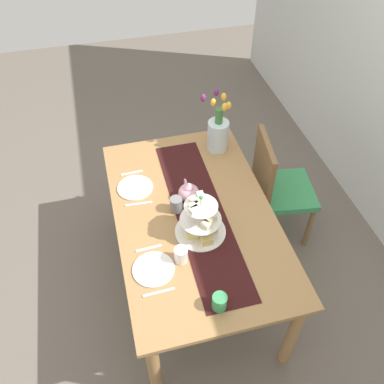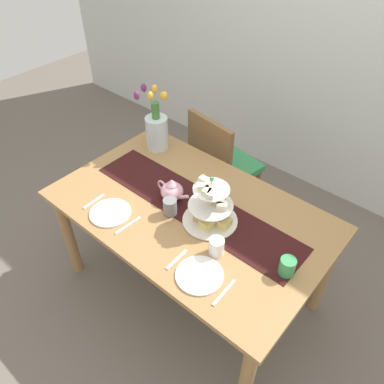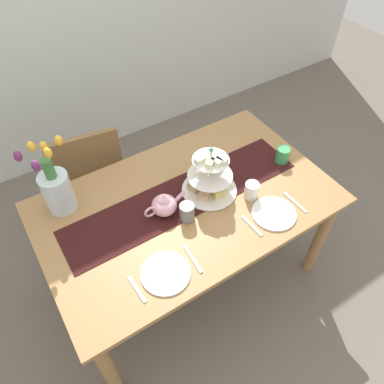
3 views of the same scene
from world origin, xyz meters
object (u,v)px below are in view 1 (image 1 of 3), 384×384
object	(u,v)px
teapot	(189,192)
tulip_vase	(218,132)
fork_right	(149,248)
mug_grey	(176,204)
tiered_cake_stand	(201,222)
dining_table	(194,225)
knife_left	(139,204)
mug_white_text	(181,255)
mug_orange	(219,302)
knife_right	(159,292)
chair_left	(276,185)
fork_left	(132,173)
dinner_plate_left	(135,188)
dinner_plate_right	(154,269)

from	to	relation	value
teapot	tulip_vase	bearing A→B (deg)	143.48
fork_right	mug_grey	world-z (taller)	mug_grey
teapot	tiered_cake_stand	bearing A→B (deg)	0.21
dining_table	knife_left	size ratio (longest dim) A/B	9.15
dining_table	mug_white_text	size ratio (longest dim) A/B	16.38
fork_right	mug_orange	distance (m)	0.53
tulip_vase	mug_grey	bearing A→B (deg)	-39.35
knife_right	mug_grey	xyz separation A→B (m)	(-0.54, 0.22, 0.05)
chair_left	teapot	size ratio (longest dim) A/B	3.82
fork_left	mug_white_text	bearing A→B (deg)	11.83
chair_left	tiered_cake_stand	size ratio (longest dim) A/B	2.99
chair_left	mug_grey	xyz separation A→B (m)	(0.26, -0.80, 0.28)
dinner_plate_left	tulip_vase	bearing A→B (deg)	111.90
knife_left	fork_right	world-z (taller)	same
knife_left	mug_grey	bearing A→B (deg)	63.93
chair_left	mug_grey	bearing A→B (deg)	-72.37
dining_table	chair_left	bearing A→B (deg)	114.07
dinner_plate_right	fork_right	size ratio (longest dim) A/B	1.53
dining_table	fork_right	size ratio (longest dim) A/B	10.37
dining_table	knife_right	bearing A→B (deg)	-33.44
knife_left	tiered_cake_stand	bearing A→B (deg)	45.28
teapot	dinner_plate_right	bearing A→B (deg)	-33.90
tiered_cake_stand	knife_left	bearing A→B (deg)	-134.72
tiered_cake_stand	knife_right	xyz separation A→B (m)	(0.33, -0.32, -0.09)
dining_table	tulip_vase	distance (m)	0.69
mug_grey	mug_white_text	xyz separation A→B (m)	(0.37, -0.06, -0.00)
chair_left	fork_left	xyz separation A→B (m)	(-0.14, -1.02, 0.23)
knife_right	mug_white_text	world-z (taller)	mug_white_text
dinner_plate_right	tulip_vase	bearing A→B (deg)	144.83
fork_right	dinner_plate_left	bearing A→B (deg)	180.00
chair_left	knife_left	world-z (taller)	chair_left
tiered_cake_stand	mug_grey	size ratio (longest dim) A/B	3.20
dinner_plate_right	mug_orange	size ratio (longest dim) A/B	2.42
dinner_plate_left	knife_right	distance (m)	0.79
dinner_plate_left	knife_left	distance (m)	0.15
knife_left	fork_right	xyz separation A→B (m)	(0.35, 0.00, 0.00)
dining_table	tiered_cake_stand	size ratio (longest dim) A/B	5.12
chair_left	dinner_plate_left	world-z (taller)	chair_left
chair_left	fork_right	distance (m)	1.16
chair_left	mug_orange	distance (m)	1.23
fork_left	fork_right	xyz separation A→B (m)	(0.64, 0.00, 0.00)
fork_left	teapot	bearing A→B (deg)	44.56
tulip_vase	mug_orange	xyz separation A→B (m)	(1.20, -0.35, -0.10)
fork_right	dining_table	bearing A→B (deg)	120.67
knife_right	mug_grey	distance (m)	0.58
tiered_cake_stand	dinner_plate_right	size ratio (longest dim) A/B	1.32
dinner_plate_right	mug_grey	distance (m)	0.45
fork_left	knife_right	distance (m)	0.93
tulip_vase	knife_right	world-z (taller)	tulip_vase
teapot	knife_right	distance (m)	0.69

